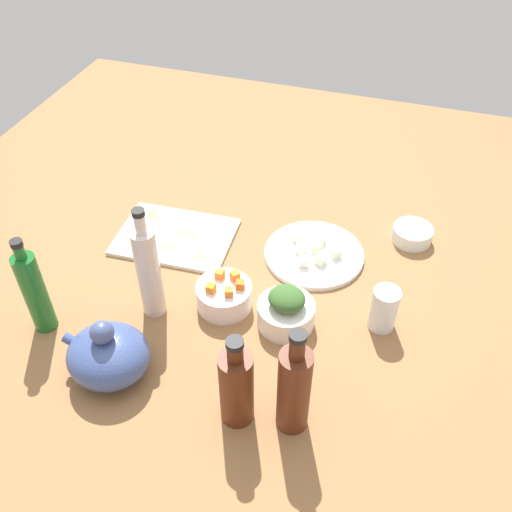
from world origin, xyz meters
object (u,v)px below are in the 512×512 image
object	(u,v)px
bowl_carrots	(224,296)
bottle_2	(236,386)
plate_tofu	(314,254)
bottle_1	(34,291)
teapot	(108,355)
bottle_0	(149,271)
cutting_board	(175,237)
bowl_greens	(286,314)
bottle_3	(294,389)
drinking_glass_0	(384,309)
bowl_small_side	(412,234)

from	to	relation	value
bowl_carrots	bottle_2	bearing A→B (deg)	114.94
plate_tofu	bottle_1	bearing A→B (deg)	38.03
bottle_1	teapot	bearing A→B (deg)	161.12
teapot	bottle_0	bearing A→B (deg)	-93.24
plate_tofu	bottle_2	world-z (taller)	bottle_2
cutting_board	bottle_1	distance (cm)	38.84
bowl_greens	teapot	xyz separation A→B (cm)	(29.31, 22.64, 2.60)
bottle_3	drinking_glass_0	world-z (taller)	bottle_3
teapot	bottle_3	bearing A→B (deg)	-179.92
plate_tofu	bowl_small_side	size ratio (longest dim) A/B	2.45
plate_tofu	bowl_small_side	xyz separation A→B (cm)	(-21.76, -13.14, 1.32)
bowl_small_side	teapot	xyz separation A→B (cm)	(51.98, 58.38, 3.48)
bottle_0	drinking_glass_0	size ratio (longest dim) A/B	2.72
bowl_carrots	drinking_glass_0	xyz separation A→B (cm)	(-33.84, -4.63, 2.26)
bottle_2	bowl_carrots	bearing A→B (deg)	-65.06
bowl_greens	bottle_3	size ratio (longest dim) A/B	0.49
bottle_1	bottle_3	size ratio (longest dim) A/B	0.95
cutting_board	bottle_0	distance (cm)	26.57
bowl_small_side	teapot	distance (cm)	78.24
bottle_2	bottle_3	size ratio (longest dim) A/B	0.86
teapot	bottle_2	size ratio (longest dim) A/B	0.82
bottle_1	bottle_3	world-z (taller)	bottle_3
bowl_carrots	bottle_2	xyz separation A→B (cm)	(-11.74, 25.26, 6.18)
cutting_board	teapot	xyz separation A→B (cm)	(-4.41, 41.10, 4.90)
bowl_carrots	bottle_0	bearing A→B (deg)	23.11
plate_tofu	bottle_0	bearing A→B (deg)	43.36
teapot	drinking_glass_0	xyz separation A→B (cm)	(-48.87, -28.27, -0.31)
bowl_greens	bottle_0	distance (cm)	30.12
bowl_small_side	drinking_glass_0	bearing A→B (deg)	84.11
cutting_board	bottle_0	world-z (taller)	bottle_0
bottle_0	drinking_glass_0	xyz separation A→B (cm)	(-47.87, -10.61, -6.70)
bottle_1	bottle_2	size ratio (longest dim) A/B	1.11
cutting_board	plate_tofu	xyz separation A→B (cm)	(-34.62, -4.14, 0.10)
bottle_0	bottle_2	xyz separation A→B (cm)	(-25.77, 19.27, -2.78)
teapot	drinking_glass_0	size ratio (longest dim) A/B	1.74
bowl_greens	bottle_2	xyz separation A→B (cm)	(2.54, 24.25, 6.22)
bottle_1	drinking_glass_0	size ratio (longest dim) A/B	2.35
bowl_carrots	bottle_3	bearing A→B (deg)	132.58
plate_tofu	drinking_glass_0	distance (cm)	25.62
plate_tofu	cutting_board	bearing A→B (deg)	6.83
cutting_board	bowl_carrots	bearing A→B (deg)	138.07
plate_tofu	bottle_2	bearing A→B (deg)	85.80
bowl_carrots	bottle_2	world-z (taller)	bottle_2
bowl_greens	teapot	world-z (taller)	teapot
bowl_greens	bottle_1	world-z (taller)	bottle_1
teapot	plate_tofu	bearing A→B (deg)	-123.74
teapot	bottle_0	distance (cm)	18.81
plate_tofu	bottle_3	world-z (taller)	bottle_3
cutting_board	bowl_greens	xyz separation A→B (cm)	(-33.72, 18.46, 2.29)
bowl_greens	plate_tofu	bearing A→B (deg)	-92.29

